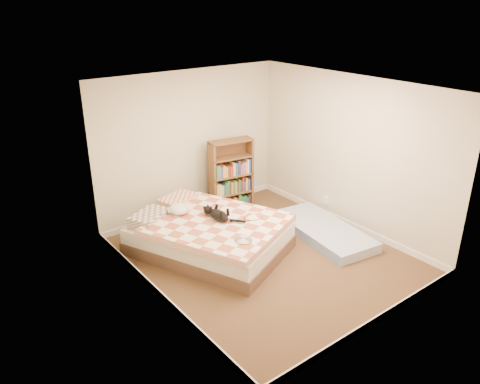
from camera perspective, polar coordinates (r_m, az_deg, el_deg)
room at (r=6.53m, az=3.26°, el=1.32°), size 3.51×4.01×2.51m
bed at (r=7.10m, az=-3.94°, el=-5.11°), size 2.28×2.62×0.59m
bookshelf at (r=8.34m, az=-1.18°, el=1.08°), size 0.82×0.39×1.30m
floor_mattress at (r=7.70m, az=10.13°, el=-4.66°), size 1.05×1.89×0.16m
black_cat at (r=6.94m, az=-2.77°, el=-2.73°), size 0.27×0.71×0.16m
white_dog at (r=7.14m, az=-7.37°, el=-2.07°), size 0.32×0.33×0.15m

